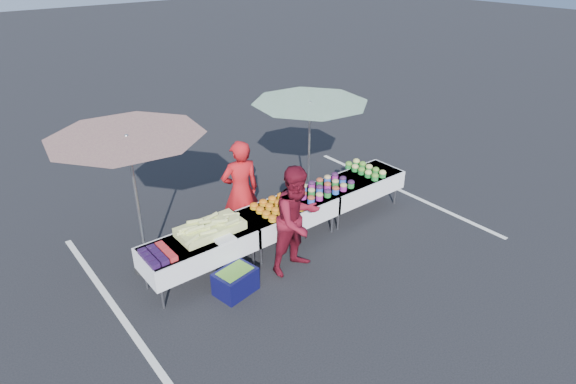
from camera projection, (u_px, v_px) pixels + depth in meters
ground at (288, 240)px, 8.88m from camera, size 80.00×80.00×0.00m
stripe_left at (119, 314)px, 7.12m from camera, size 0.10×5.00×0.00m
stripe_right at (401, 191)px, 10.65m from camera, size 0.10×5.00×0.00m
table_left at (199, 248)px, 7.62m from camera, size 1.86×0.81×0.75m
table_center at (288, 213)px, 8.62m from camera, size 1.86×0.81×0.75m
table_right at (358, 185)px, 9.61m from camera, size 1.86×0.81×0.75m
berry_punnets at (158, 255)px, 7.09m from camera, size 0.40×0.54×0.08m
corn_pile at (210, 228)px, 7.67m from camera, size 1.16×0.57×0.26m
plastic_bags at (225, 239)px, 7.49m from camera, size 0.30×0.25×0.05m
carrot_bowls at (277, 207)px, 8.37m from camera, size 0.75×0.69×0.11m
potato_cups at (324, 187)px, 8.97m from camera, size 1.14×0.58×0.16m
bean_baskets at (365, 169)px, 9.70m from camera, size 0.36×0.86×0.15m
vendor at (241, 191)px, 8.57m from camera, size 0.78×0.60×1.90m
customer at (298, 220)px, 7.71m from camera, size 0.94×0.75×1.86m
umbrella_left at (128, 148)px, 7.12m from camera, size 2.88×2.88×2.40m
umbrella_right at (310, 112)px, 9.04m from camera, size 2.71×2.71×2.27m
storage_bin at (235, 281)px, 7.47m from camera, size 0.69×0.55×0.41m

